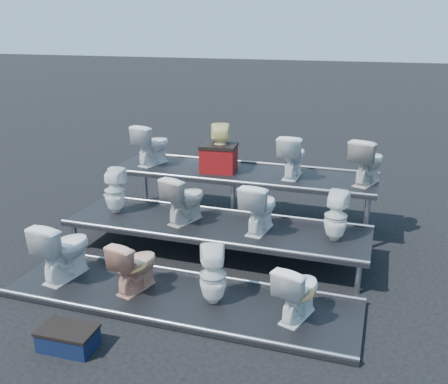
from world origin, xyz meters
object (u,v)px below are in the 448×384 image
(step_stool, at_px, (68,340))
(toilet_4, at_px, (115,191))
(toilet_9, at_px, (221,148))
(toilet_7, at_px, (336,216))
(toilet_10, at_px, (293,156))
(toilet_11, at_px, (368,161))
(toilet_0, at_px, (64,249))
(toilet_6, at_px, (260,206))
(toilet_2, at_px, (213,275))
(toilet_3, at_px, (298,290))
(toilet_1, at_px, (135,264))
(red_crate, at_px, (219,159))
(toilet_8, at_px, (152,144))
(toilet_5, at_px, (185,198))

(step_stool, bearing_deg, toilet_4, 106.71)
(toilet_9, distance_m, step_stool, 3.98)
(toilet_7, distance_m, toilet_10, 1.59)
(toilet_4, distance_m, toilet_9, 1.82)
(toilet_10, relative_size, toilet_11, 0.98)
(toilet_0, relative_size, toilet_9, 1.04)
(step_stool, bearing_deg, toilet_7, 44.79)
(toilet_6, bearing_deg, toilet_7, -172.89)
(toilet_2, bearing_deg, toilet_9, -95.22)
(toilet_3, bearing_deg, toilet_1, 17.28)
(toilet_1, xyz_separation_m, toilet_6, (1.19, 1.30, 0.42))
(toilet_3, bearing_deg, toilet_0, 17.28)
(toilet_10, bearing_deg, toilet_9, 2.61)
(toilet_11, relative_size, red_crate, 1.28)
(red_crate, bearing_deg, toilet_4, -139.73)
(toilet_8, bearing_deg, toilet_2, 144.42)
(toilet_6, xyz_separation_m, toilet_8, (-2.19, 1.30, 0.40))
(toilet_6, relative_size, toilet_11, 1.00)
(toilet_9, relative_size, red_crate, 1.38)
(toilet_7, bearing_deg, toilet_1, 38.10)
(toilet_5, bearing_deg, toilet_10, -114.71)
(toilet_8, distance_m, toilet_11, 3.48)
(toilet_2, distance_m, red_crate, 2.74)
(toilet_3, relative_size, red_crate, 1.20)
(toilet_1, xyz_separation_m, toilet_7, (2.19, 1.30, 0.40))
(toilet_2, height_order, toilet_6, toilet_6)
(toilet_1, relative_size, toilet_5, 0.95)
(toilet_3, bearing_deg, toilet_6, -42.21)
(toilet_1, height_order, toilet_10, toilet_10)
(toilet_5, height_order, toilet_10, toilet_10)
(toilet_1, bearing_deg, toilet_3, -165.76)
(toilet_3, height_order, toilet_7, toilet_7)
(toilet_2, relative_size, red_crate, 1.27)
(toilet_7, bearing_deg, toilet_2, 54.59)
(toilet_8, relative_size, toilet_10, 1.02)
(toilet_7, bearing_deg, toilet_8, -14.74)
(toilet_1, xyz_separation_m, toilet_5, (0.12, 1.30, 0.42))
(toilet_2, xyz_separation_m, toilet_4, (-1.98, 1.30, 0.39))
(toilet_3, bearing_deg, toilet_10, -59.98)
(step_stool, bearing_deg, toilet_3, 27.52)
(toilet_0, distance_m, toilet_9, 2.97)
(toilet_0, bearing_deg, toilet_7, -149.92)
(toilet_3, bearing_deg, toilet_11, -84.14)
(toilet_5, xyz_separation_m, toilet_10, (1.26, 1.30, 0.40))
(toilet_8, distance_m, toilet_9, 1.21)
(red_crate, height_order, step_stool, red_crate)
(toilet_9, xyz_separation_m, toilet_10, (1.16, 0.00, -0.04))
(toilet_1, xyz_separation_m, toilet_2, (0.99, 0.00, 0.02))
(toilet_0, distance_m, step_stool, 1.51)
(toilet_3, relative_size, toilet_10, 0.96)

